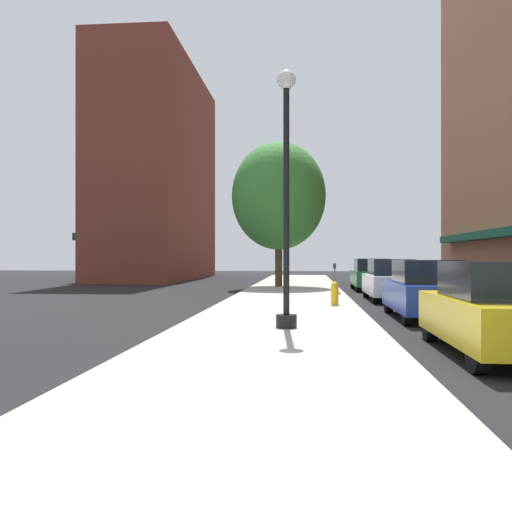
% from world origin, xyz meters
% --- Properties ---
extents(ground_plane, '(90.00, 90.00, 0.00)m').
position_xyz_m(ground_plane, '(4.00, 18.00, 0.00)').
color(ground_plane, black).
extents(sidewalk_slab, '(4.80, 50.00, 0.12)m').
position_xyz_m(sidewalk_slab, '(0.00, 19.00, 0.06)').
color(sidewalk_slab, '#B7B2A8').
rests_on(sidewalk_slab, ground).
extents(building_far_background, '(6.80, 18.00, 16.55)m').
position_xyz_m(building_far_background, '(-11.01, 37.00, 8.25)').
color(building_far_background, brown).
rests_on(building_far_background, ground).
extents(lamppost, '(0.48, 0.48, 5.90)m').
position_xyz_m(lamppost, '(0.23, 6.60, 3.20)').
color(lamppost, black).
rests_on(lamppost, sidewalk_slab).
extents(fire_hydrant, '(0.33, 0.26, 0.79)m').
position_xyz_m(fire_hydrant, '(1.63, 12.71, 0.52)').
color(fire_hydrant, gold).
rests_on(fire_hydrant, sidewalk_slab).
extents(parking_meter_near, '(0.14, 0.09, 1.31)m').
position_xyz_m(parking_meter_near, '(2.05, 21.30, 0.95)').
color(parking_meter_near, slate).
rests_on(parking_meter_near, sidewalk_slab).
extents(tree_near, '(5.18, 5.18, 7.98)m').
position_xyz_m(tree_near, '(-0.86, 24.48, 5.11)').
color(tree_near, '#4C3823').
rests_on(tree_near, sidewalk_slab).
extents(car_yellow, '(1.80, 4.30, 1.66)m').
position_xyz_m(car_yellow, '(4.00, 3.96, 0.81)').
color(car_yellow, black).
rests_on(car_yellow, ground).
extents(car_blue, '(1.80, 4.30, 1.66)m').
position_xyz_m(car_blue, '(4.00, 9.78, 0.81)').
color(car_blue, black).
rests_on(car_blue, ground).
extents(car_white, '(1.80, 4.30, 1.66)m').
position_xyz_m(car_white, '(4.00, 16.35, 0.81)').
color(car_white, black).
rests_on(car_white, ground).
extents(car_green, '(1.80, 4.30, 1.66)m').
position_xyz_m(car_green, '(4.00, 23.22, 0.81)').
color(car_green, black).
rests_on(car_green, ground).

